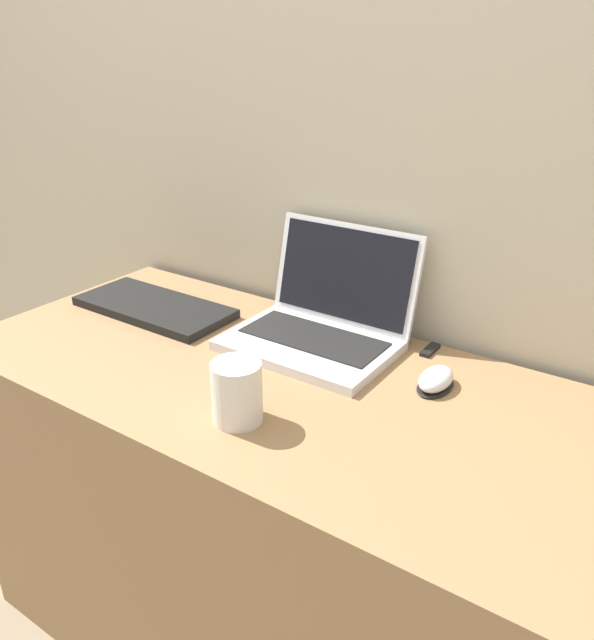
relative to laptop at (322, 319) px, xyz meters
name	(u,v)px	position (x,y,z in m)	size (l,w,h in m)	color
wall_back	(368,63)	(-0.01, 0.16, 0.48)	(7.00, 0.04, 2.50)	#BCB299
desk	(273,522)	(-0.01, -0.17, -0.41)	(1.27, 0.58, 0.72)	#936D47
laptop	(322,319)	(0.00, 0.00, 0.00)	(0.33, 0.28, 0.22)	silver
drink_cup	(237,391)	(0.04, -0.33, 0.00)	(0.08, 0.08, 0.10)	silver
computer_mouse	(436,380)	(0.27, -0.04, -0.03)	(0.06, 0.10, 0.04)	black
external_keyboard	(154,307)	(-0.40, -0.09, -0.04)	(0.37, 0.17, 0.02)	black
usb_stick	(430,350)	(0.21, 0.08, -0.05)	(0.02, 0.06, 0.01)	black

